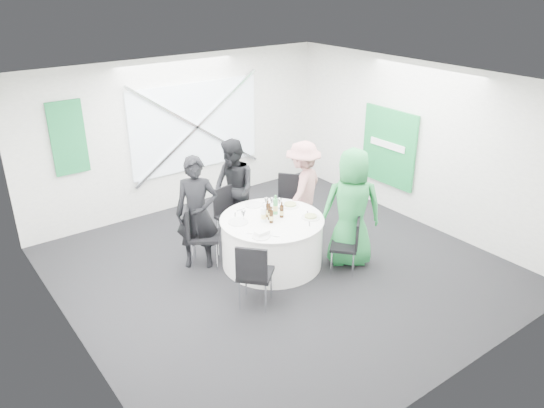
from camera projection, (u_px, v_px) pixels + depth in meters
floor at (280, 268)px, 8.05m from camera, size 6.00×6.00×0.00m
ceiling at (281, 83)px, 6.91m from camera, size 6.00×6.00×0.00m
wall_back at (181, 134)px, 9.68m from camera, size 6.00×0.00×6.00m
wall_front at (463, 272)px, 5.28m from camera, size 6.00×0.00×6.00m
wall_left at (65, 243)px, 5.85m from camera, size 0.00×6.00×6.00m
wall_right at (419, 144)px, 9.12m from camera, size 0.00×6.00×6.00m
window_panel at (196, 126)px, 9.77m from camera, size 2.60×0.03×1.60m
window_brace_a at (197, 127)px, 9.74m from camera, size 2.63×0.05×1.84m
window_brace_b at (197, 127)px, 9.74m from camera, size 2.63×0.05×1.84m
green_banner at (68, 138)px, 8.43m from camera, size 0.55×0.04×1.20m
green_sign at (389, 147)px, 9.60m from camera, size 0.05×1.20×1.40m
banquet_table at (272, 241)px, 8.04m from camera, size 1.56×1.56×0.76m
chair_back at (228, 211)px, 8.66m from camera, size 0.47×0.48×0.93m
chair_back_left at (198, 230)px, 7.93m from camera, size 0.63×0.62×0.99m
chair_back_right at (289, 199)px, 9.03m from camera, size 0.63×0.63×0.98m
chair_front_right at (349, 242)px, 7.78m from camera, size 0.55×0.55×0.85m
chair_front_left at (254, 271)px, 6.90m from camera, size 0.62×0.62×0.96m
person_man_back_left at (197, 213)px, 7.81m from camera, size 0.76×0.70×1.74m
person_man_back at (233, 189)px, 8.73m from camera, size 0.49×0.84×1.68m
person_woman_pink at (303, 189)px, 8.83m from camera, size 1.15×0.91×1.62m
person_woman_green at (351, 208)px, 7.86m from camera, size 1.07×0.99×1.83m
plate_back at (254, 205)px, 8.33m from camera, size 0.28×0.28×0.01m
plate_back_left at (238, 222)px, 7.77m from camera, size 0.30×0.30×0.01m
plate_back_right at (290, 205)px, 8.31m from camera, size 0.29×0.29×0.04m
plate_front_right at (311, 217)px, 7.91m from camera, size 0.28×0.28×0.04m
plate_front_left at (261, 237)px, 7.35m from camera, size 0.25×0.25×0.01m
napkin at (262, 233)px, 7.39m from camera, size 0.20×0.14×0.05m
beer_bottle_a at (270, 213)px, 7.82m from camera, size 0.06×0.06×0.26m
beer_bottle_b at (268, 211)px, 7.91m from camera, size 0.06×0.06×0.27m
beer_bottle_c at (282, 211)px, 7.90m from camera, size 0.06×0.06×0.25m
beer_bottle_d at (271, 217)px, 7.73m from camera, size 0.06×0.06×0.25m
green_water_bottle at (275, 207)px, 8.00m from camera, size 0.08×0.08×0.30m
clear_water_bottle at (263, 215)px, 7.76m from camera, size 0.08×0.08×0.28m
wine_glass_a at (243, 214)px, 7.75m from camera, size 0.07×0.07×0.17m
wine_glass_b at (272, 201)px, 8.19m from camera, size 0.07×0.07×0.17m
wine_glass_c at (266, 201)px, 8.18m from camera, size 0.07×0.07×0.17m
wine_glass_d at (280, 201)px, 8.16m from camera, size 0.07×0.07×0.17m
fork_a at (251, 234)px, 7.43m from camera, size 0.11×0.12×0.01m
knife_a at (275, 236)px, 7.36m from camera, size 0.11×0.12×0.01m
fork_b at (309, 224)px, 7.72m from camera, size 0.10×0.13×0.01m
knife_b at (308, 213)px, 8.06m from camera, size 0.10×0.13×0.01m
fork_c at (261, 203)px, 8.39m from camera, size 0.15×0.02×0.01m
knife_c at (241, 210)px, 8.17m from camera, size 0.15×0.02×0.01m
fork_d at (235, 215)px, 8.01m from camera, size 0.09×0.13×0.01m
knife_d at (235, 225)px, 7.70m from camera, size 0.09×0.13×0.01m
fork_e at (294, 206)px, 8.31m from camera, size 0.10×0.13×0.01m
knife_e at (275, 203)px, 8.41m from camera, size 0.09×0.14×0.01m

